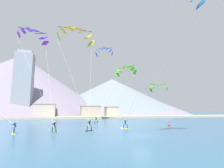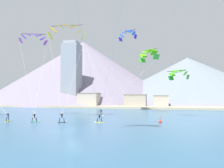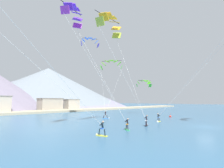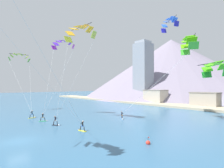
{
  "view_description": "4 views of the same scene",
  "coord_description": "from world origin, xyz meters",
  "px_view_note": "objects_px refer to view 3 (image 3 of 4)",
  "views": [
    {
      "loc": [
        -9.6,
        -21.21,
        3.3
      ],
      "look_at": [
        -0.38,
        12.42,
        8.48
      ],
      "focal_mm": 28.0,
      "sensor_mm": 36.0,
      "label": 1
    },
    {
      "loc": [
        12.33,
        -29.11,
        5.06
      ],
      "look_at": [
        2.78,
        11.26,
        7.05
      ],
      "focal_mm": 35.0,
      "sensor_mm": 36.0,
      "label": 2
    },
    {
      "loc": [
        -30.17,
        -8.99,
        4.07
      ],
      "look_at": [
        -0.95,
        19.49,
        8.01
      ],
      "focal_mm": 28.0,
      "sensor_mm": 36.0,
      "label": 3
    },
    {
      "loc": [
        24.73,
        -5.91,
        6.99
      ],
      "look_at": [
        -0.94,
        16.68,
        7.49
      ],
      "focal_mm": 28.0,
      "sensor_mm": 36.0,
      "label": 4
    }
  ],
  "objects_px": {
    "kitesurfer_near_lead": "(158,119)",
    "parafoil_kite_far_right": "(111,23)",
    "kitesurfer_near_trail": "(106,116)",
    "kitesurfer_far_left": "(127,126)",
    "kitesurfer_far_right": "(146,122)",
    "parafoil_kite_far_left": "(74,14)",
    "parafoil_kite_near_trail": "(111,64)",
    "parafoil_kite_distant_high_outer": "(90,41)",
    "kitesurfer_mid_center": "(101,131)",
    "parafoil_kite_distant_low_drift": "(144,83)",
    "race_marker_buoy": "(170,117)"
  },
  "relations": [
    {
      "from": "kitesurfer_far_left",
      "to": "parafoil_kite_far_left",
      "type": "relative_size",
      "value": 0.1
    },
    {
      "from": "kitesurfer_mid_center",
      "to": "kitesurfer_near_trail",
      "type": "bearing_deg",
      "value": 44.19
    },
    {
      "from": "parafoil_kite_distant_high_outer",
      "to": "parafoil_kite_far_left",
      "type": "bearing_deg",
      "value": -134.05
    },
    {
      "from": "kitesurfer_far_right",
      "to": "parafoil_kite_distant_low_drift",
      "type": "bearing_deg",
      "value": 34.62
    },
    {
      "from": "parafoil_kite_far_right",
      "to": "kitesurfer_mid_center",
      "type": "bearing_deg",
      "value": -141.24
    },
    {
      "from": "kitesurfer_near_trail",
      "to": "parafoil_kite_far_left",
      "type": "bearing_deg",
      "value": -153.42
    },
    {
      "from": "parafoil_kite_near_trail",
      "to": "kitesurfer_near_trail",
      "type": "bearing_deg",
      "value": -140.46
    },
    {
      "from": "kitesurfer_mid_center",
      "to": "parafoil_kite_distant_high_outer",
      "type": "xyz_separation_m",
      "value": [
        18.57,
        25.69,
        21.87
      ]
    },
    {
      "from": "parafoil_kite_near_trail",
      "to": "parafoil_kite_distant_high_outer",
      "type": "height_order",
      "value": "parafoil_kite_distant_high_outer"
    },
    {
      "from": "kitesurfer_mid_center",
      "to": "race_marker_buoy",
      "type": "bearing_deg",
      "value": 9.96
    },
    {
      "from": "kitesurfer_far_left",
      "to": "kitesurfer_near_trail",
      "type": "bearing_deg",
      "value": 56.49
    },
    {
      "from": "parafoil_kite_far_left",
      "to": "parafoil_kite_far_right",
      "type": "distance_m",
      "value": 8.13
    },
    {
      "from": "kitesurfer_near_lead",
      "to": "parafoil_kite_far_right",
      "type": "relative_size",
      "value": 0.1
    },
    {
      "from": "kitesurfer_near_lead",
      "to": "race_marker_buoy",
      "type": "bearing_deg",
      "value": 14.25
    },
    {
      "from": "parafoil_kite_near_trail",
      "to": "parafoil_kite_far_left",
      "type": "xyz_separation_m",
      "value": [
        -24.21,
        -15.49,
        1.92
      ]
    },
    {
      "from": "parafoil_kite_far_left",
      "to": "parafoil_kite_distant_high_outer",
      "type": "bearing_deg",
      "value": 45.95
    },
    {
      "from": "kitesurfer_near_trail",
      "to": "kitesurfer_mid_center",
      "type": "xyz_separation_m",
      "value": [
        -14.26,
        -13.86,
        0.05
      ]
    },
    {
      "from": "kitesurfer_mid_center",
      "to": "kitesurfer_far_left",
      "type": "height_order",
      "value": "kitesurfer_mid_center"
    },
    {
      "from": "kitesurfer_near_trail",
      "to": "kitesurfer_far_left",
      "type": "xyz_separation_m",
      "value": [
        -8.84,
        -13.35,
        -0.02
      ]
    },
    {
      "from": "kitesurfer_mid_center",
      "to": "parafoil_kite_far_right",
      "type": "relative_size",
      "value": 0.1
    },
    {
      "from": "parafoil_kite_distant_low_drift",
      "to": "parafoil_kite_far_left",
      "type": "bearing_deg",
      "value": -165.18
    },
    {
      "from": "kitesurfer_far_right",
      "to": "parafoil_kite_distant_low_drift",
      "type": "height_order",
      "value": "parafoil_kite_distant_low_drift"
    },
    {
      "from": "parafoil_kite_distant_high_outer",
      "to": "race_marker_buoy",
      "type": "relative_size",
      "value": 5.53
    },
    {
      "from": "kitesurfer_near_trail",
      "to": "parafoil_kite_distant_low_drift",
      "type": "distance_m",
      "value": 19.85
    },
    {
      "from": "parafoil_kite_near_trail",
      "to": "parafoil_kite_far_left",
      "type": "relative_size",
      "value": 0.89
    },
    {
      "from": "kitesurfer_near_lead",
      "to": "parafoil_kite_near_trail",
      "type": "relative_size",
      "value": 0.11
    },
    {
      "from": "parafoil_kite_near_trail",
      "to": "race_marker_buoy",
      "type": "height_order",
      "value": "parafoil_kite_near_trail"
    },
    {
      "from": "parafoil_kite_far_left",
      "to": "parafoil_kite_distant_low_drift",
      "type": "height_order",
      "value": "parafoil_kite_far_left"
    },
    {
      "from": "kitesurfer_far_left",
      "to": "parafoil_kite_near_trail",
      "type": "xyz_separation_m",
      "value": [
        19.23,
        21.93,
        15.22
      ]
    },
    {
      "from": "kitesurfer_mid_center",
      "to": "kitesurfer_far_right",
      "type": "distance_m",
      "value": 10.81
    },
    {
      "from": "kitesurfer_far_left",
      "to": "parafoil_kite_distant_high_outer",
      "type": "bearing_deg",
      "value": 62.42
    },
    {
      "from": "kitesurfer_mid_center",
      "to": "kitesurfer_far_left",
      "type": "relative_size",
      "value": 1.05
    },
    {
      "from": "parafoil_kite_far_right",
      "to": "parafoil_kite_far_left",
      "type": "bearing_deg",
      "value": 179.14
    },
    {
      "from": "kitesurfer_near_lead",
      "to": "parafoil_kite_distant_high_outer",
      "type": "bearing_deg",
      "value": 86.21
    },
    {
      "from": "kitesurfer_near_lead",
      "to": "parafoil_kite_distant_low_drift",
      "type": "bearing_deg",
      "value": 41.57
    },
    {
      "from": "kitesurfer_mid_center",
      "to": "kitesurfer_far_right",
      "type": "relative_size",
      "value": 0.99
    },
    {
      "from": "kitesurfer_near_trail",
      "to": "kitesurfer_far_left",
      "type": "relative_size",
      "value": 1.02
    },
    {
      "from": "kitesurfer_mid_center",
      "to": "parafoil_kite_near_trail",
      "type": "relative_size",
      "value": 0.12
    },
    {
      "from": "kitesurfer_mid_center",
      "to": "parafoil_kite_far_left",
      "type": "height_order",
      "value": "parafoil_kite_far_left"
    },
    {
      "from": "kitesurfer_far_right",
      "to": "parafoil_kite_far_left",
      "type": "relative_size",
      "value": 0.1
    },
    {
      "from": "kitesurfer_mid_center",
      "to": "parafoil_kite_far_right",
      "type": "bearing_deg",
      "value": 38.76
    },
    {
      "from": "kitesurfer_mid_center",
      "to": "kitesurfer_far_left",
      "type": "distance_m",
      "value": 5.44
    },
    {
      "from": "kitesurfer_mid_center",
      "to": "parafoil_kite_near_trail",
      "type": "height_order",
      "value": "parafoil_kite_near_trail"
    },
    {
      "from": "kitesurfer_far_left",
      "to": "parafoil_kite_distant_low_drift",
      "type": "bearing_deg",
      "value": 29.2
    },
    {
      "from": "parafoil_kite_near_trail",
      "to": "race_marker_buoy",
      "type": "xyz_separation_m",
      "value": [
        3.17,
        -17.55,
        -15.54
      ]
    },
    {
      "from": "parafoil_kite_near_trail",
      "to": "parafoil_kite_distant_high_outer",
      "type": "xyz_separation_m",
      "value": [
        -6.08,
        3.25,
        6.72
      ]
    },
    {
      "from": "kitesurfer_far_right",
      "to": "parafoil_kite_far_left",
      "type": "distance_m",
      "value": 20.9
    },
    {
      "from": "kitesurfer_near_trail",
      "to": "parafoil_kite_distant_high_outer",
      "type": "height_order",
      "value": "parafoil_kite_distant_high_outer"
    },
    {
      "from": "parafoil_kite_far_left",
      "to": "parafoil_kite_distant_high_outer",
      "type": "relative_size",
      "value": 3.09
    },
    {
      "from": "kitesurfer_far_right",
      "to": "race_marker_buoy",
      "type": "height_order",
      "value": "kitesurfer_far_right"
    }
  ]
}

